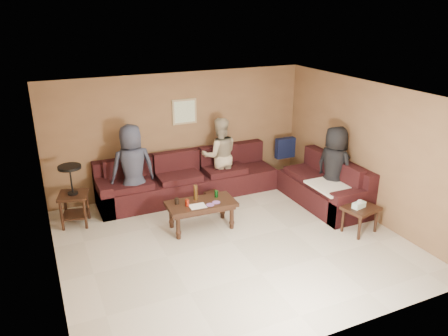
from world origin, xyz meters
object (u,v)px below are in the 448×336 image
(coffee_table, at_px, (201,206))
(person_left, at_px, (133,168))
(person_middle, at_px, (220,155))
(side_table_right, at_px, (360,211))
(person_right, at_px, (334,168))
(end_table_left, at_px, (73,194))
(sectional_sofa, at_px, (236,184))
(waste_bin, at_px, (213,200))

(coffee_table, relative_size, person_left, 0.72)
(person_left, bearing_deg, coffee_table, 125.72)
(person_middle, bearing_deg, side_table_right, 130.81)
(person_left, relative_size, person_right, 1.04)
(coffee_table, distance_m, person_middle, 1.73)
(coffee_table, xyz_separation_m, person_left, (-0.89, 1.24, 0.43))
(person_right, bearing_deg, end_table_left, 59.17)
(side_table_right, bearing_deg, person_middle, 119.37)
(sectional_sofa, relative_size, person_middle, 2.89)
(coffee_table, distance_m, person_right, 2.70)
(end_table_left, relative_size, side_table_right, 1.73)
(coffee_table, relative_size, end_table_left, 1.08)
(coffee_table, height_order, side_table_right, coffee_table)
(sectional_sofa, bearing_deg, waste_bin, -162.49)
(waste_bin, relative_size, person_left, 0.19)
(person_middle, xyz_separation_m, person_right, (1.69, -1.62, 0.01))
(person_middle, bearing_deg, person_left, 15.77)
(end_table_left, distance_m, person_middle, 3.02)
(side_table_right, bearing_deg, person_left, 143.18)
(person_left, xyz_separation_m, person_right, (3.55, -1.47, -0.04))
(sectional_sofa, relative_size, coffee_table, 3.78)
(sectional_sofa, bearing_deg, person_right, -34.83)
(side_table_right, height_order, waste_bin, side_table_right)
(coffee_table, xyz_separation_m, end_table_left, (-2.02, 1.07, 0.17))
(end_table_left, bearing_deg, person_middle, 5.82)
(end_table_left, bearing_deg, person_left, 8.25)
(sectional_sofa, xyz_separation_m, coffee_table, (-1.09, -0.85, 0.10))
(waste_bin, bearing_deg, person_middle, 57.16)
(sectional_sofa, height_order, waste_bin, sectional_sofa)
(coffee_table, height_order, waste_bin, coffee_table)
(person_left, bearing_deg, waste_bin, 158.10)
(waste_bin, relative_size, person_right, 0.20)
(coffee_table, xyz_separation_m, waste_bin, (0.52, 0.67, -0.26))
(waste_bin, distance_m, person_middle, 1.06)
(coffee_table, xyz_separation_m, person_middle, (0.97, 1.38, 0.38))
(sectional_sofa, relative_size, end_table_left, 4.10)
(side_table_right, distance_m, person_left, 4.21)
(person_right, bearing_deg, coffee_table, 69.70)
(person_left, height_order, person_middle, person_left)
(side_table_right, bearing_deg, coffee_table, 152.65)
(coffee_table, bearing_deg, person_right, -5.10)
(side_table_right, distance_m, waste_bin, 2.77)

